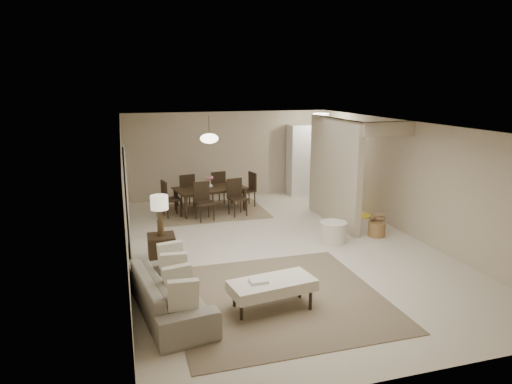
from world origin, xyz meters
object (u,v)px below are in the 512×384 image
object	(u,v)px
sofa	(170,293)
side_table	(162,249)
pantry_cabinet	(308,160)
round_pouf	(333,232)
ottoman_bench	(272,286)
wicker_basket	(377,229)
dining_table	(211,200)

from	to	relation	value
sofa	side_table	size ratio (longest dim) A/B	3.87
pantry_cabinet	round_pouf	distance (m)	4.49
sofa	round_pouf	distance (m)	4.20
pantry_cabinet	round_pouf	size ratio (longest dim) A/B	3.71
ottoman_bench	round_pouf	bearing A→B (deg)	40.00
round_pouf	pantry_cabinet	bearing A→B (deg)	74.50
sofa	pantry_cabinet	bearing A→B (deg)	-45.63
wicker_basket	dining_table	xyz separation A→B (m)	(-3.12, 3.01, 0.16)
pantry_cabinet	dining_table	distance (m)	3.47
sofa	ottoman_bench	world-z (taller)	sofa
side_table	wicker_basket	bearing A→B (deg)	3.05
ottoman_bench	wicker_basket	distance (m)	4.12
sofa	dining_table	world-z (taller)	dining_table
pantry_cabinet	wicker_basket	xyz separation A→B (m)	(-0.08, -4.15, -0.89)
side_table	dining_table	xyz separation A→B (m)	(1.55, 3.26, 0.05)
round_pouf	wicker_basket	size ratio (longest dim) A/B	1.51
pantry_cabinet	wicker_basket	bearing A→B (deg)	-91.07
round_pouf	wicker_basket	world-z (taller)	round_pouf
ottoman_bench	wicker_basket	bearing A→B (deg)	29.44
ottoman_bench	side_table	world-z (taller)	side_table
sofa	dining_table	size ratio (longest dim) A/B	1.17
dining_table	sofa	bearing A→B (deg)	-118.62
wicker_basket	ottoman_bench	bearing A→B (deg)	-142.30
sofa	ottoman_bench	xyz separation A→B (m)	(1.46, -0.30, 0.06)
round_pouf	dining_table	size ratio (longest dim) A/B	0.31
sofa	wicker_basket	xyz separation A→B (m)	(4.72, 2.22, -0.15)
sofa	ottoman_bench	size ratio (longest dim) A/B	1.58
pantry_cabinet	round_pouf	bearing A→B (deg)	-105.50
ottoman_bench	dining_table	bearing A→B (deg)	80.30
sofa	round_pouf	bearing A→B (deg)	-68.29
sofa	side_table	world-z (taller)	sofa
sofa	round_pouf	xyz separation A→B (m)	(3.62, 2.12, -0.09)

